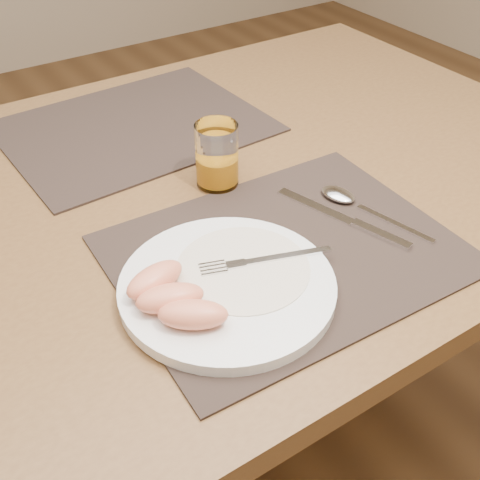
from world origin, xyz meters
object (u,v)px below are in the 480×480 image
placemat_near (286,252)px  knife (353,222)px  fork (255,261)px  plate (227,286)px  placemat_far (134,127)px  juice_glass (217,158)px  spoon (346,198)px  table (191,227)px

placemat_near → knife: knife is taller
fork → knife: size_ratio=0.79×
placemat_near → fork: 0.06m
plate → knife: 0.23m
plate → placemat_far: bearing=78.8°
fork → knife: (0.18, 0.01, -0.02)m
placemat_far → juice_glass: (0.03, -0.24, 0.05)m
placemat_far → plate: size_ratio=1.67×
knife → placemat_near: bearing=178.6°
plate → juice_glass: 0.25m
placemat_far → fork: fork is taller
placemat_far → spoon: size_ratio=2.36×
placemat_far → spoon: 0.43m
placemat_far → spoon: bearing=-67.7°
juice_glass → placemat_near: bearing=-93.4°
table → juice_glass: bearing=-31.7°
fork → spoon: (0.21, 0.06, -0.01)m
plate → knife: size_ratio=1.25×
knife → juice_glass: bearing=117.9°
placemat_far → juice_glass: 0.25m
plate → juice_glass: juice_glass is taller
placemat_far → fork: size_ratio=2.64×
table → placemat_near: 0.24m
placemat_far → fork: 0.45m
table → spoon: bearing=-45.2°
spoon → juice_glass: juice_glass is taller
placemat_near → plate: (-0.11, -0.02, 0.01)m
table → placemat_far: 0.24m
placemat_near → plate: size_ratio=1.67×
table → juice_glass: size_ratio=14.02×
fork → spoon: bearing=15.5°
placemat_near → placemat_far: 0.44m
table → knife: size_ratio=6.51×
plate → fork: 0.05m
table → placemat_near: bearing=-82.8°
table → juice_glass: (0.04, -0.02, 0.13)m
table → placemat_far: (0.01, 0.22, 0.09)m
table → knife: 0.28m
table → juice_glass: juice_glass is taller
plate → spoon: size_ratio=1.41×
knife → juice_glass: 0.23m
fork → knife: bearing=2.9°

